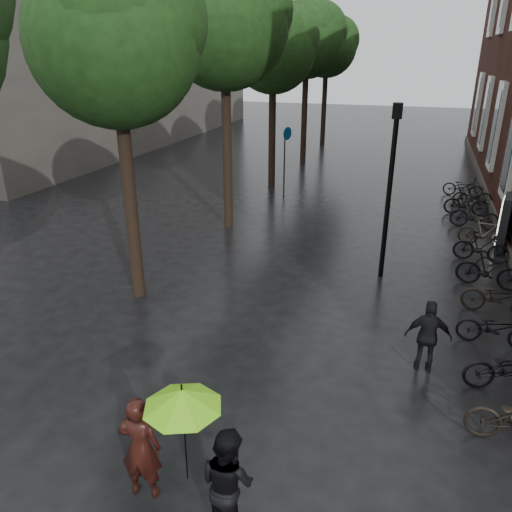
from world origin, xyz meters
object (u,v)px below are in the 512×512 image
at_px(person_black, 228,482).
at_px(pedestrian_walking, 428,336).
at_px(person_burgundy, 140,447).
at_px(lamp_post, 391,176).
at_px(parked_bicycles, 484,253).
at_px(ad_lightbox, 504,223).

height_order(person_black, pedestrian_walking, person_black).
distance_m(person_burgundy, lamp_post, 9.37).
xyz_separation_m(person_black, lamp_post, (1.17, 8.96, 2.06)).
distance_m(parked_bicycles, lamp_post, 3.97).
bearing_deg(ad_lightbox, pedestrian_walking, -95.22).
bearing_deg(ad_lightbox, person_black, -99.74).
bearing_deg(parked_bicycles, person_black, -110.67).
xyz_separation_m(parked_bicycles, ad_lightbox, (0.69, 1.86, 0.42)).
height_order(pedestrian_walking, lamp_post, lamp_post).
relative_size(person_black, pedestrian_walking, 1.09).
bearing_deg(pedestrian_walking, lamp_post, -78.02).
bearing_deg(lamp_post, parked_bicycles, 28.21).
xyz_separation_m(person_burgundy, ad_lightbox, (6.00, 12.13, 0.07)).
distance_m(pedestrian_walking, ad_lightbox, 8.00).
bearing_deg(lamp_post, pedestrian_walking, -74.01).
relative_size(person_burgundy, parked_bicycles, 0.10).
bearing_deg(ad_lightbox, lamp_post, -125.09).
height_order(person_burgundy, pedestrian_walking, person_burgundy).
height_order(person_burgundy, lamp_post, lamp_post).
height_order(person_burgundy, parked_bicycles, person_burgundy).
xyz_separation_m(person_burgundy, lamp_post, (2.54, 8.78, 2.06)).
height_order(parked_bicycles, ad_lightbox, ad_lightbox).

